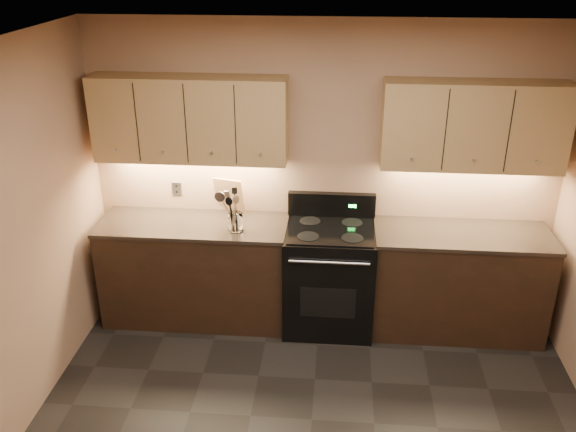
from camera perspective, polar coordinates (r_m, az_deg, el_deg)
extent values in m
plane|color=silver|center=(2.98, 2.64, 13.98)|extent=(4.00, 4.00, 0.00)
cube|color=tan|center=(5.26, 3.33, 3.94)|extent=(4.00, 0.04, 2.60)
cube|color=black|center=(5.49, -8.59, -5.19)|extent=(1.60, 0.60, 0.90)
cube|color=#3E3127|center=(5.28, -8.90, -0.79)|extent=(1.62, 0.62, 0.03)
cube|color=black|center=(5.46, 15.55, -6.07)|extent=(1.44, 0.60, 0.90)
cube|color=#3E3127|center=(5.25, 16.11, -1.68)|extent=(1.46, 0.62, 0.03)
cube|color=black|center=(5.33, 3.86, -5.81)|extent=(0.76, 0.65, 0.92)
cube|color=black|center=(5.11, 4.00, -1.30)|extent=(0.70, 0.60, 0.01)
cube|color=black|center=(5.33, 4.11, 1.04)|extent=(0.76, 0.07, 0.22)
cube|color=#19FF33|center=(5.29, 6.05, 0.93)|extent=(0.06, 0.00, 0.03)
cylinder|color=silver|center=(4.86, 3.87, -4.37)|extent=(0.65, 0.02, 0.02)
cube|color=black|center=(5.07, 3.75, -8.12)|extent=(0.46, 0.00, 0.28)
cylinder|color=black|center=(4.98, 1.90, -1.90)|extent=(0.18, 0.18, 0.00)
cylinder|color=black|center=(4.97, 6.04, -2.05)|extent=(0.18, 0.18, 0.00)
cylinder|color=black|center=(5.25, 2.08, -0.45)|extent=(0.18, 0.18, 0.00)
cylinder|color=black|center=(5.24, 6.01, -0.59)|extent=(0.18, 0.18, 0.00)
cube|color=tan|center=(5.11, -9.16, 8.94)|extent=(1.60, 0.30, 0.70)
cube|color=tan|center=(5.08, 16.98, 8.08)|extent=(1.44, 0.30, 0.70)
cube|color=#B2B5BA|center=(5.51, -10.37, 2.52)|extent=(0.08, 0.01, 0.12)
cylinder|color=white|center=(5.06, -4.92, -0.56)|extent=(0.14, 0.14, 0.16)
cylinder|color=white|center=(5.09, -4.89, -1.27)|extent=(0.12, 0.12, 0.02)
cube|color=tan|center=(5.37, -5.51, 1.95)|extent=(0.28, 0.16, 0.33)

